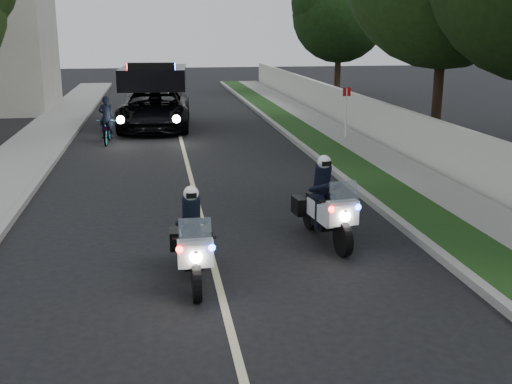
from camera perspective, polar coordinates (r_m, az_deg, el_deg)
ground at (r=8.22m, az=-1.78°, el=-14.77°), size 120.00×120.00×0.00m
curb_right at (r=18.24m, az=6.90°, el=2.15°), size 0.20×60.00×0.15m
grass_verge at (r=18.45m, az=8.99°, el=2.22°), size 1.20×60.00×0.16m
sidewalk_right at (r=18.89m, az=12.75°, el=2.34°), size 1.40×60.00×0.16m
property_wall at (r=19.15m, az=15.65°, el=4.37°), size 0.22×60.00×1.50m
curb_left at (r=17.83m, az=-19.33°, el=1.11°), size 0.20×60.00×0.15m
lane_marking at (r=17.58m, az=-6.06°, el=1.45°), size 0.12×50.00×0.01m
police_moto_left at (r=10.43m, az=-5.75°, el=-8.13°), size 0.67×1.88×1.60m
police_moto_right at (r=12.30m, az=6.35°, el=-4.50°), size 0.94×2.08×1.70m
police_suv at (r=26.36m, az=-9.23°, el=5.83°), size 3.18×6.23×2.95m
bicycle at (r=23.22m, az=-13.47°, el=4.40°), size 0.67×1.79×0.93m
cyclist at (r=23.22m, az=-13.47°, el=4.40°), size 0.59×0.43×1.52m
sign_post at (r=23.24m, az=8.20°, el=4.67°), size 0.37×0.37×2.03m
tree_right_d at (r=24.07m, az=16.10°, el=4.59°), size 9.01×9.01×12.08m
tree_right_e at (r=38.57m, az=7.46°, el=8.72°), size 6.91×6.91×9.36m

